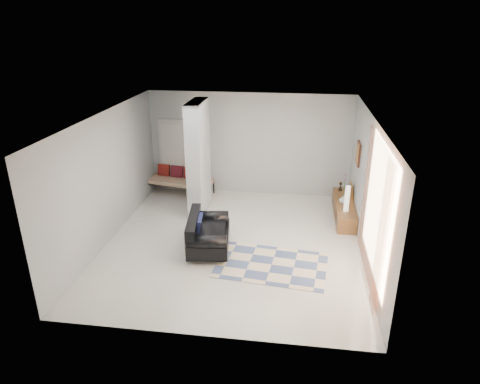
# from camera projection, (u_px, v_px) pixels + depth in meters

# --- Properties ---
(floor) EXTENTS (6.00, 6.00, 0.00)m
(floor) POSITION_uv_depth(u_px,v_px,m) (233.00, 243.00, 9.42)
(floor) COLOR white
(floor) RESTS_ON ground
(ceiling) EXTENTS (6.00, 6.00, 0.00)m
(ceiling) POSITION_uv_depth(u_px,v_px,m) (232.00, 117.00, 8.36)
(ceiling) COLOR white
(ceiling) RESTS_ON wall_back
(wall_back) EXTENTS (6.00, 0.00, 6.00)m
(wall_back) POSITION_uv_depth(u_px,v_px,m) (249.00, 144.00, 11.64)
(wall_back) COLOR #ACAFB1
(wall_back) RESTS_ON ground
(wall_front) EXTENTS (6.00, 0.00, 6.00)m
(wall_front) POSITION_uv_depth(u_px,v_px,m) (201.00, 258.00, 6.14)
(wall_front) COLOR #ACAFB1
(wall_front) RESTS_ON ground
(wall_left) EXTENTS (0.00, 6.00, 6.00)m
(wall_left) POSITION_uv_depth(u_px,v_px,m) (107.00, 178.00, 9.23)
(wall_left) COLOR #ACAFB1
(wall_left) RESTS_ON ground
(wall_right) EXTENTS (0.00, 6.00, 6.00)m
(wall_right) POSITION_uv_depth(u_px,v_px,m) (369.00, 190.00, 8.54)
(wall_right) COLOR #ACAFB1
(wall_right) RESTS_ON ground
(partition_column) EXTENTS (0.35, 1.20, 2.80)m
(partition_column) POSITION_uv_depth(u_px,v_px,m) (198.00, 158.00, 10.49)
(partition_column) COLOR #ACB2B4
(partition_column) RESTS_ON floor
(hallway_door) EXTENTS (0.85, 0.06, 2.04)m
(hallway_door) POSITION_uv_depth(u_px,v_px,m) (175.00, 155.00, 12.01)
(hallway_door) COLOR beige
(hallway_door) RESTS_ON floor
(curtain) EXTENTS (0.00, 2.55, 2.55)m
(curtain) POSITION_uv_depth(u_px,v_px,m) (373.00, 212.00, 7.48)
(curtain) COLOR #D56538
(curtain) RESTS_ON wall_right
(wall_art) EXTENTS (0.04, 0.45, 0.55)m
(wall_art) POSITION_uv_depth(u_px,v_px,m) (358.00, 154.00, 10.01)
(wall_art) COLOR #3E1C11
(wall_art) RESTS_ON wall_right
(media_console) EXTENTS (0.45, 1.96, 0.80)m
(media_console) POSITION_uv_depth(u_px,v_px,m) (344.00, 209.00, 10.58)
(media_console) COLOR brown
(media_console) RESTS_ON floor
(loveseat) EXTENTS (1.01, 1.52, 0.76)m
(loveseat) POSITION_uv_depth(u_px,v_px,m) (206.00, 234.00, 9.05)
(loveseat) COLOR silver
(loveseat) RESTS_ON floor
(daybed) EXTENTS (1.88, 1.08, 0.77)m
(daybed) POSITION_uv_depth(u_px,v_px,m) (179.00, 180.00, 11.91)
(daybed) COLOR black
(daybed) RESTS_ON floor
(area_rug) EXTENTS (2.31, 1.67, 0.01)m
(area_rug) POSITION_uv_depth(u_px,v_px,m) (272.00, 265.00, 8.58)
(area_rug) COLOR beige
(area_rug) RESTS_ON floor
(cylinder_lamp) EXTENTS (0.11, 0.11, 0.62)m
(cylinder_lamp) POSITION_uv_depth(u_px,v_px,m) (347.00, 199.00, 9.91)
(cylinder_lamp) COLOR white
(cylinder_lamp) RESTS_ON media_console
(bronze_figurine) EXTENTS (0.13, 0.13, 0.23)m
(bronze_figurine) POSITION_uv_depth(u_px,v_px,m) (341.00, 186.00, 11.17)
(bronze_figurine) COLOR black
(bronze_figurine) RESTS_ON media_console
(vase) EXTENTS (0.22, 0.22, 0.20)m
(vase) POSITION_uv_depth(u_px,v_px,m) (343.00, 199.00, 10.41)
(vase) COLOR white
(vase) RESTS_ON media_console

